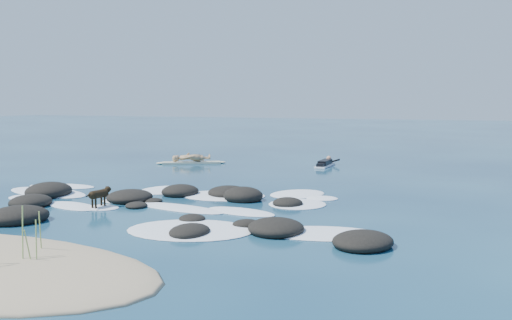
% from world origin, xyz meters
% --- Properties ---
extents(ground, '(160.00, 160.00, 0.00)m').
position_xyz_m(ground, '(0.00, 0.00, 0.00)').
color(ground, '#0A2642').
rests_on(ground, ground).
extents(reef_rocks, '(15.18, 7.69, 0.60)m').
position_xyz_m(reef_rocks, '(-0.27, -1.96, 0.12)').
color(reef_rocks, black).
rests_on(reef_rocks, ground).
extents(breaking_foam, '(13.92, 8.81, 0.12)m').
position_xyz_m(breaking_foam, '(0.86, -0.84, 0.01)').
color(breaking_foam, white).
rests_on(breaking_foam, ground).
extents(standing_surfer_rig, '(3.16, 2.00, 1.97)m').
position_xyz_m(standing_surfer_rig, '(-4.14, 9.11, 0.78)').
color(standing_surfer_rig, beige).
rests_on(standing_surfer_rig, ground).
extents(paddling_surfer_rig, '(1.10, 2.45, 0.43)m').
position_xyz_m(paddling_surfer_rig, '(2.35, 10.48, 0.15)').
color(paddling_surfer_rig, white).
rests_on(paddling_surfer_rig, ground).
extents(dog, '(0.35, 1.02, 0.65)m').
position_xyz_m(dog, '(-1.00, -2.35, 0.43)').
color(dog, black).
rests_on(dog, ground).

